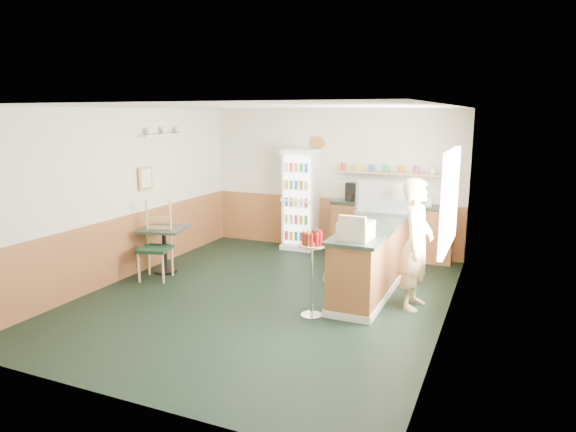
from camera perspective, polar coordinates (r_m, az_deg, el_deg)
The scene contains 13 objects.
ground at distance 7.55m, azimuth -2.56°, elevation -8.91°, with size 6.00×6.00×0.00m, color black.
room_envelope at distance 7.92m, azimuth -1.80°, elevation 3.43°, with size 5.04×6.02×2.72m.
service_counter at distance 7.94m, azimuth 9.70°, elevation -4.56°, with size 0.68×3.01×1.01m.
back_counter at distance 9.59m, azimuth 11.28°, elevation -1.33°, with size 2.24×0.42×1.69m.
drinks_fridge at distance 9.96m, azimuth 1.41°, elevation 1.84°, with size 0.64×0.54×1.95m.
display_case at distance 8.40m, azimuth 10.98°, elevation 1.97°, with size 0.94×0.49×0.54m.
cash_register at distance 6.71m, azimuth 7.55°, elevation -1.56°, with size 0.40×0.42×0.23m, color beige.
shopkeeper at distance 7.09m, azimuth 14.06°, elevation -3.07°, with size 0.59×0.43×1.78m, color tan.
condiment_stand at distance 6.61m, azimuth 2.69°, elevation -4.76°, with size 0.36×0.36×1.13m.
newspaper_rack at distance 8.01m, azimuth 7.20°, elevation -4.10°, with size 0.09×0.45×0.53m.
cafe_table at distance 8.76m, azimuth -13.58°, elevation -2.72°, with size 0.84×0.84×0.76m.
cafe_chair at distance 8.48m, azimuth -14.20°, elevation -2.39°, with size 0.57×0.57×1.25m.
dog_doorstop at distance 8.02m, azimuth 4.53°, elevation -6.89°, with size 0.19×0.25×0.23m.
Camera 1 is at (3.13, -6.36, 2.61)m, focal length 32.00 mm.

